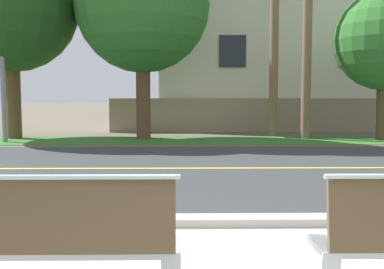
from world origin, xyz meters
name	(u,v)px	position (x,y,z in m)	size (l,w,h in m)	color
ground_plane	(205,159)	(0.00, 8.00, 0.00)	(140.00, 140.00, 0.00)	#665B4C
curb_edge	(225,221)	(0.00, 2.35, 0.06)	(44.00, 0.30, 0.11)	#ADA89E
street_asphalt	(208,168)	(0.00, 6.50, 0.00)	(52.00, 8.00, 0.01)	#383A3D
road_centre_line	(208,168)	(0.00, 6.50, 0.01)	(48.00, 0.14, 0.01)	#E0CC4C
far_verge_grass	(199,140)	(0.00, 12.27, 0.01)	(48.00, 2.80, 0.02)	#38702D
bench_left	(61,246)	(-1.38, 0.31, 0.45)	(1.75, 0.48, 1.01)	silver
streetlamp	(3,17)	(-6.36, 12.07, 4.06)	(0.24, 2.10, 7.11)	gray
garden_wall	(267,115)	(2.92, 15.77, 0.70)	(13.00, 0.36, 1.40)	gray
house_across_street	(277,57)	(3.94, 18.97, 3.36)	(11.87, 6.91, 6.63)	beige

